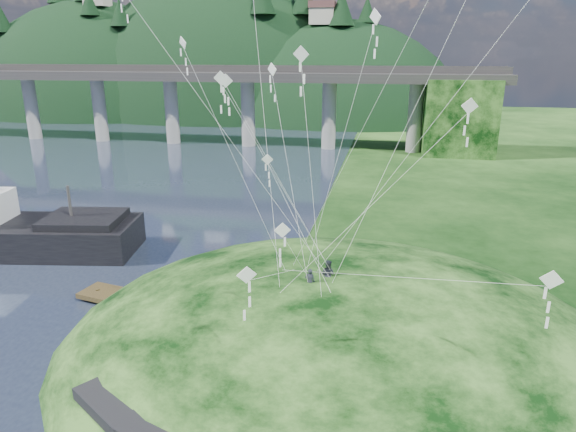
# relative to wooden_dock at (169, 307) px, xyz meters

# --- Properties ---
(ground) EXTENTS (320.00, 320.00, 0.00)m
(ground) POSITION_rel_wooden_dock_xyz_m (4.05, -4.08, -0.45)
(ground) COLOR black
(ground) RESTS_ON ground
(grass_hill) EXTENTS (36.00, 32.00, 13.00)m
(grass_hill) POSITION_rel_wooden_dock_xyz_m (12.05, -2.08, -1.95)
(grass_hill) COLOR black
(grass_hill) RESTS_ON ground
(bridge) EXTENTS (160.00, 11.00, 15.00)m
(bridge) POSITION_rel_wooden_dock_xyz_m (-22.41, 65.99, 9.25)
(bridge) COLOR #2D2B2B
(bridge) RESTS_ON ground
(far_ridge) EXTENTS (153.00, 70.00, 94.50)m
(far_ridge) POSITION_rel_wooden_dock_xyz_m (-39.53, 118.10, -7.89)
(far_ridge) COLOR black
(far_ridge) RESTS_ON ground
(wooden_dock) EXTENTS (14.64, 5.02, 1.03)m
(wooden_dock) POSITION_rel_wooden_dock_xyz_m (0.00, 0.00, 0.00)
(wooden_dock) COLOR #352915
(wooden_dock) RESTS_ON ground
(kite_flyers) EXTENTS (1.69, 1.72, 1.82)m
(kite_flyers) POSITION_rel_wooden_dock_xyz_m (11.04, -2.68, 5.39)
(kite_flyers) COLOR #22252E
(kite_flyers) RESTS_ON ground
(kite_swarm) EXTENTS (21.23, 16.66, 17.37)m
(kite_swarm) POSITION_rel_wooden_dock_xyz_m (11.72, -3.86, 15.10)
(kite_swarm) COLOR white
(kite_swarm) RESTS_ON ground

